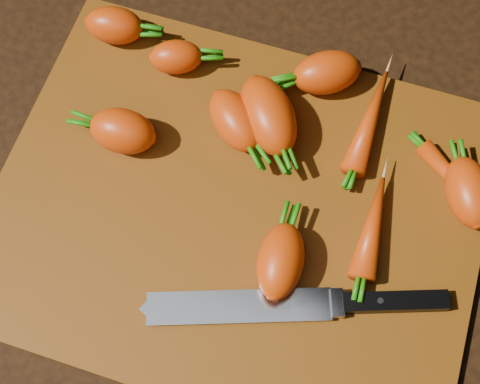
% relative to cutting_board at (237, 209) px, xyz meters
% --- Properties ---
extents(ground, '(2.00, 2.00, 0.01)m').
position_rel_cutting_board_xyz_m(ground, '(0.00, 0.00, -0.01)').
color(ground, black).
extents(cutting_board, '(0.50, 0.40, 0.01)m').
position_rel_cutting_board_xyz_m(cutting_board, '(0.00, 0.00, 0.00)').
color(cutting_board, '#582D07').
rests_on(cutting_board, ground).
extents(carrot_0, '(0.07, 0.05, 0.04)m').
position_rel_cutting_board_xyz_m(carrot_0, '(-0.20, 0.16, 0.03)').
color(carrot_0, '#C13200').
rests_on(carrot_0, cutting_board).
extents(carrot_1, '(0.07, 0.05, 0.05)m').
position_rel_cutting_board_xyz_m(carrot_1, '(-0.14, 0.04, 0.03)').
color(carrot_1, '#C13200').
rests_on(carrot_1, cutting_board).
extents(carrot_2, '(0.10, 0.11, 0.05)m').
position_rel_cutting_board_xyz_m(carrot_2, '(0.00, 0.10, 0.03)').
color(carrot_2, '#C13200').
rests_on(carrot_2, cutting_board).
extents(carrot_3, '(0.05, 0.08, 0.05)m').
position_rel_cutting_board_xyz_m(carrot_3, '(0.06, -0.05, 0.03)').
color(carrot_3, '#C13200').
rests_on(carrot_3, cutting_board).
extents(carrot_4, '(0.09, 0.08, 0.05)m').
position_rel_cutting_board_xyz_m(carrot_4, '(0.05, 0.17, 0.03)').
color(carrot_4, '#C13200').
rests_on(carrot_4, cutting_board).
extents(carrot_5, '(0.07, 0.06, 0.04)m').
position_rel_cutting_board_xyz_m(carrot_5, '(-0.12, 0.14, 0.02)').
color(carrot_5, '#C13200').
rests_on(carrot_5, cutting_board).
extents(carrot_6, '(0.07, 0.09, 0.05)m').
position_rel_cutting_board_xyz_m(carrot_6, '(0.22, 0.08, 0.03)').
color(carrot_6, '#C13200').
rests_on(carrot_6, cutting_board).
extents(carrot_7, '(0.03, 0.13, 0.03)m').
position_rel_cutting_board_xyz_m(carrot_7, '(0.11, 0.13, 0.02)').
color(carrot_7, '#C13200').
rests_on(carrot_7, cutting_board).
extents(carrot_8, '(0.11, 0.09, 0.02)m').
position_rel_cutting_board_xyz_m(carrot_8, '(0.21, 0.09, 0.02)').
color(carrot_8, '#C13200').
rests_on(carrot_8, cutting_board).
extents(carrot_9, '(0.03, 0.11, 0.03)m').
position_rel_cutting_board_xyz_m(carrot_9, '(0.14, 0.02, 0.02)').
color(carrot_9, '#C13200').
rests_on(carrot_9, cutting_board).
extents(carrot_10, '(0.09, 0.09, 0.05)m').
position_rel_cutting_board_xyz_m(carrot_10, '(-0.03, 0.08, 0.03)').
color(carrot_10, '#C13200').
rests_on(carrot_10, cutting_board).
extents(knife, '(0.28, 0.12, 0.02)m').
position_rel_cutting_board_xyz_m(knife, '(0.05, -0.09, 0.01)').
color(knife, gray).
rests_on(knife, cutting_board).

